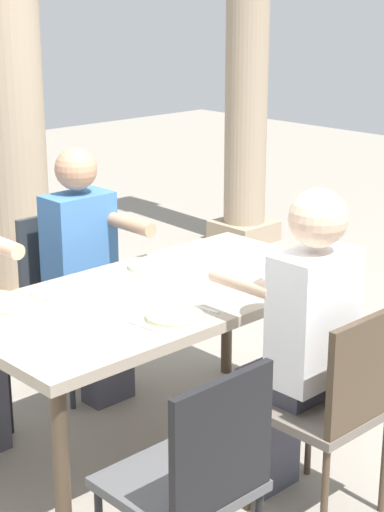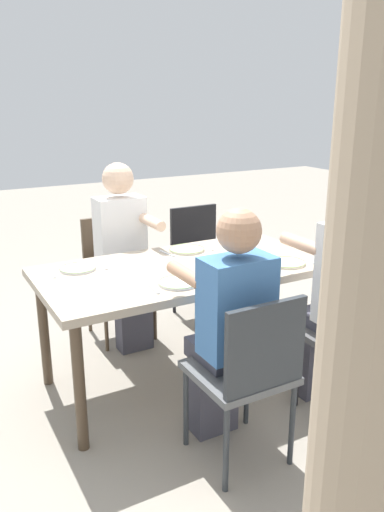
{
  "view_description": "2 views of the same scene",
  "coord_description": "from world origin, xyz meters",
  "px_view_note": "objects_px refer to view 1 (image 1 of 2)",
  "views": [
    {
      "loc": [
        -2.27,
        -2.6,
        2.01
      ],
      "look_at": [
        0.15,
        -0.04,
        0.9
      ],
      "focal_mm": 59.81,
      "sensor_mm": 36.0,
      "label": 1
    },
    {
      "loc": [
        1.39,
        2.59,
        1.73
      ],
      "look_at": [
        -0.01,
        0.08,
        0.85
      ],
      "focal_mm": 35.79,
      "sensor_mm": 36.0,
      "label": 2
    }
  ],
  "objects_px": {
    "chair_west_south": "(196,475)",
    "plate_1": "(175,316)",
    "stone_column_centre": "(8,86)",
    "chair_mid_south": "(336,400)",
    "diner_woman_green": "(88,266)",
    "plate_0": "(12,305)",
    "plate_3": "(293,272)",
    "diner_man_white": "(299,339)",
    "chair_mid_north": "(68,287)",
    "plate_2": "(152,266)",
    "dining_table": "(160,306)",
    "stone_column_far": "(247,54)"
  },
  "relations": [
    {
      "from": "chair_west_south",
      "to": "stone_column_centre",
      "type": "bearing_deg",
      "value": 67.88
    },
    {
      "from": "stone_column_centre",
      "to": "dining_table",
      "type": "bearing_deg",
      "value": -105.52
    },
    {
      "from": "plate_2",
      "to": "plate_3",
      "type": "distance_m",
      "value": 0.65
    },
    {
      "from": "chair_mid_south",
      "to": "plate_2",
      "type": "relative_size",
      "value": 3.97
    },
    {
      "from": "chair_mid_south",
      "to": "plate_0",
      "type": "distance_m",
      "value": 1.35
    },
    {
      "from": "stone_column_far",
      "to": "chair_west_south",
      "type": "bearing_deg",
      "value": -138.9
    },
    {
      "from": "chair_mid_south",
      "to": "chair_mid_north",
      "type": "bearing_deg",
      "value": 90.0
    },
    {
      "from": "stone_column_far",
      "to": "chair_mid_south",
      "type": "bearing_deg",
      "value": -131.79
    },
    {
      "from": "chair_west_south",
      "to": "plate_0",
      "type": "bearing_deg",
      "value": 87.64
    },
    {
      "from": "chair_mid_south",
      "to": "diner_man_white",
      "type": "height_order",
      "value": "diner_man_white"
    },
    {
      "from": "chair_west_south",
      "to": "stone_column_far",
      "type": "distance_m",
      "value": 4.54
    },
    {
      "from": "stone_column_far",
      "to": "plate_3",
      "type": "relative_size",
      "value": 14.33
    },
    {
      "from": "dining_table",
      "to": "plate_1",
      "type": "distance_m",
      "value": 0.34
    },
    {
      "from": "chair_mid_north",
      "to": "diner_woman_green",
      "type": "relative_size",
      "value": 0.71
    },
    {
      "from": "plate_1",
      "to": "plate_3",
      "type": "bearing_deg",
      "value": 2.56
    },
    {
      "from": "chair_mid_north",
      "to": "chair_mid_south",
      "type": "relative_size",
      "value": 1.01
    },
    {
      "from": "plate_3",
      "to": "diner_man_white",
      "type": "bearing_deg",
      "value": -137.41
    },
    {
      "from": "dining_table",
      "to": "stone_column_centre",
      "type": "bearing_deg",
      "value": 74.48
    },
    {
      "from": "diner_woman_green",
      "to": "plate_1",
      "type": "bearing_deg",
      "value": -107.01
    },
    {
      "from": "plate_3",
      "to": "plate_0",
      "type": "bearing_deg",
      "value": 155.92
    },
    {
      "from": "chair_mid_north",
      "to": "diner_woman_green",
      "type": "distance_m",
      "value": 0.24
    },
    {
      "from": "chair_mid_north",
      "to": "diner_man_white",
      "type": "distance_m",
      "value": 1.55
    },
    {
      "from": "chair_mid_south",
      "to": "stone_column_centre",
      "type": "distance_m",
      "value": 3.08
    },
    {
      "from": "plate_0",
      "to": "stone_column_centre",
      "type": "bearing_deg",
      "value": 57.42
    },
    {
      "from": "chair_west_south",
      "to": "plate_1",
      "type": "height_order",
      "value": "chair_west_south"
    },
    {
      "from": "chair_mid_north",
      "to": "stone_column_centre",
      "type": "relative_size",
      "value": 0.31
    },
    {
      "from": "diner_woman_green",
      "to": "plate_3",
      "type": "relative_size",
      "value": 5.93
    },
    {
      "from": "stone_column_centre",
      "to": "plate_1",
      "type": "relative_size",
      "value": 12.36
    },
    {
      "from": "diner_man_white",
      "to": "stone_column_centre",
      "type": "xyz_separation_m",
      "value": [
        0.45,
        2.72,
        0.71
      ]
    },
    {
      "from": "chair_west_south",
      "to": "chair_mid_south",
      "type": "bearing_deg",
      "value": 0.17
    },
    {
      "from": "diner_man_white",
      "to": "stone_column_far",
      "type": "relative_size",
      "value": 0.43
    },
    {
      "from": "chair_west_south",
      "to": "chair_mid_south",
      "type": "relative_size",
      "value": 1.0
    },
    {
      "from": "chair_mid_south",
      "to": "stone_column_centre",
      "type": "height_order",
      "value": "stone_column_centre"
    },
    {
      "from": "plate_2",
      "to": "plate_1",
      "type": "bearing_deg",
      "value": -122.75
    },
    {
      "from": "diner_man_white",
      "to": "stone_column_centre",
      "type": "relative_size",
      "value": 0.45
    },
    {
      "from": "chair_west_south",
      "to": "plate_0",
      "type": "relative_size",
      "value": 3.86
    },
    {
      "from": "dining_table",
      "to": "plate_2",
      "type": "distance_m",
      "value": 0.33
    },
    {
      "from": "chair_mid_north",
      "to": "stone_column_far",
      "type": "xyz_separation_m",
      "value": [
        2.6,
        1.19,
        0.98
      ]
    },
    {
      "from": "plate_0",
      "to": "plate_3",
      "type": "bearing_deg",
      "value": -24.08
    },
    {
      "from": "stone_column_far",
      "to": "plate_3",
      "type": "xyz_separation_m",
      "value": [
        -2.14,
        -2.29,
        -0.74
      ]
    },
    {
      "from": "chair_west_south",
      "to": "plate_2",
      "type": "xyz_separation_m",
      "value": [
        0.79,
        1.13,
        0.26
      ]
    },
    {
      "from": "diner_man_white",
      "to": "plate_2",
      "type": "distance_m",
      "value": 0.94
    },
    {
      "from": "chair_west_south",
      "to": "diner_woman_green",
      "type": "xyz_separation_m",
      "value": [
        0.74,
        1.55,
        0.17
      ]
    },
    {
      "from": "plate_2",
      "to": "plate_0",
      "type": "bearing_deg",
      "value": 179.46
    },
    {
      "from": "plate_2",
      "to": "chair_west_south",
      "type": "bearing_deg",
      "value": -125.18
    },
    {
      "from": "plate_1",
      "to": "plate_2",
      "type": "distance_m",
      "value": 0.65
    },
    {
      "from": "diner_man_white",
      "to": "plate_3",
      "type": "distance_m",
      "value": 0.64
    },
    {
      "from": "chair_west_south",
      "to": "plate_0",
      "type": "distance_m",
      "value": 1.16
    },
    {
      "from": "stone_column_far",
      "to": "plate_1",
      "type": "bearing_deg",
      "value": -141.18
    },
    {
      "from": "diner_woman_green",
      "to": "stone_column_centre",
      "type": "relative_size",
      "value": 0.44
    }
  ]
}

